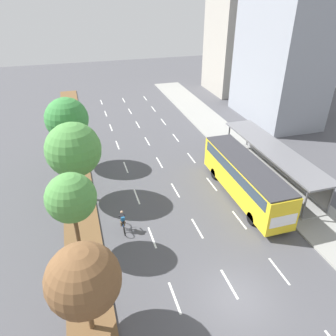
# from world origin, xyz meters

# --- Properties ---
(ground_plane) EXTENTS (140.00, 140.00, 0.00)m
(ground_plane) POSITION_xyz_m (0.00, 0.00, 0.00)
(ground_plane) COLOR #4C4C51
(median_strip) EXTENTS (2.60, 52.00, 0.12)m
(median_strip) POSITION_xyz_m (-8.30, 20.00, 0.06)
(median_strip) COLOR brown
(median_strip) RESTS_ON ground
(sidewalk_right) EXTENTS (4.50, 52.00, 0.15)m
(sidewalk_right) POSITION_xyz_m (9.25, 20.00, 0.07)
(sidewalk_right) COLOR gray
(sidewalk_right) RESTS_ON ground
(lane_divider_left) EXTENTS (0.14, 45.32, 0.01)m
(lane_divider_left) POSITION_xyz_m (-3.50, 17.16, 0.00)
(lane_divider_left) COLOR white
(lane_divider_left) RESTS_ON ground
(lane_divider_center) EXTENTS (0.14, 45.32, 0.01)m
(lane_divider_center) POSITION_xyz_m (0.00, 17.16, 0.00)
(lane_divider_center) COLOR white
(lane_divider_center) RESTS_ON ground
(lane_divider_right) EXTENTS (0.14, 45.32, 0.01)m
(lane_divider_right) POSITION_xyz_m (3.50, 17.16, 0.00)
(lane_divider_right) COLOR white
(lane_divider_right) RESTS_ON ground
(bus_shelter) EXTENTS (2.90, 13.82, 2.86)m
(bus_shelter) POSITION_xyz_m (9.53, 11.47, 1.86)
(bus_shelter) COLOR gray
(bus_shelter) RESTS_ON sidewalk_right
(bus) EXTENTS (2.54, 11.29, 3.37)m
(bus) POSITION_xyz_m (5.25, 9.25, 2.07)
(bus) COLOR yellow
(bus) RESTS_ON ground
(cyclist) EXTENTS (0.46, 1.82, 1.71)m
(cyclist) POSITION_xyz_m (-5.35, 7.80, 0.79)
(cyclist) COLOR black
(cyclist) RESTS_ON ground
(median_tree_nearest) EXTENTS (3.67, 3.67, 5.41)m
(median_tree_nearest) POSITION_xyz_m (-8.27, 0.46, 3.69)
(median_tree_nearest) COLOR brown
(median_tree_nearest) RESTS_ON median_strip
(median_tree_second) EXTENTS (3.23, 3.23, 5.83)m
(median_tree_second) POSITION_xyz_m (-8.55, 6.68, 4.31)
(median_tree_second) COLOR brown
(median_tree_second) RESTS_ON median_strip
(median_tree_third) EXTENTS (4.39, 4.39, 6.73)m
(median_tree_third) POSITION_xyz_m (-8.11, 12.91, 4.64)
(median_tree_third) COLOR brown
(median_tree_third) RESTS_ON median_strip
(median_tree_fourth) EXTENTS (4.06, 4.06, 6.86)m
(median_tree_fourth) POSITION_xyz_m (-8.43, 19.13, 4.94)
(median_tree_fourth) COLOR brown
(median_tree_fourth) RESTS_ON median_strip
(building_near_right) EXTENTS (7.20, 12.27, 23.79)m
(building_near_right) POSITION_xyz_m (18.21, 25.14, 11.89)
(building_near_right) COLOR #8E939E
(building_near_right) RESTS_ON ground
(building_mid_right) EXTENTS (6.81, 8.84, 27.70)m
(building_mid_right) POSITION_xyz_m (18.41, 38.74, 13.85)
(building_mid_right) COLOR #A39E93
(building_mid_right) RESTS_ON ground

